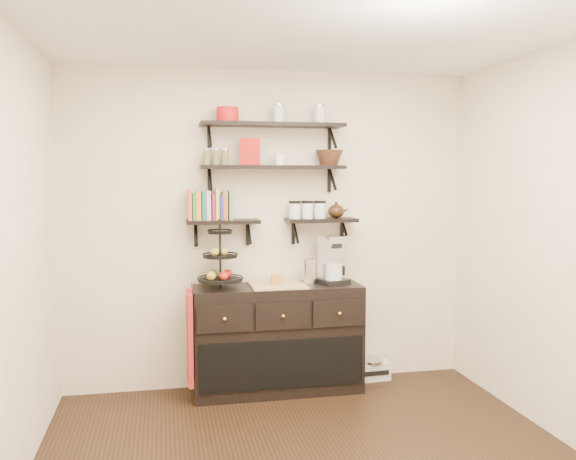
{
  "coord_description": "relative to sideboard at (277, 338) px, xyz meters",
  "views": [
    {
      "loc": [
        -0.91,
        -3.4,
        1.82
      ],
      "look_at": [
        0.03,
        1.15,
        1.4
      ],
      "focal_mm": 38.0,
      "sensor_mm": 36.0,
      "label": 1
    }
  ],
  "objects": [
    {
      "name": "shelf_mid",
      "position": [
        -0.02,
        0.1,
        1.43
      ],
      "size": [
        1.2,
        0.27,
        0.23
      ],
      "color": "black",
      "rests_on": "back_wall"
    },
    {
      "name": "recipe_box",
      "position": [
        -0.21,
        0.1,
        1.56
      ],
      "size": [
        0.17,
        0.09,
        0.22
      ],
      "primitive_type": "cube",
      "rotation": [
        0.0,
        0.0,
        -0.17
      ],
      "color": "red",
      "rests_on": "shelf_mid"
    },
    {
      "name": "sideboard",
      "position": [
        0.0,
        0.0,
        0.0
      ],
      "size": [
        1.4,
        0.5,
        0.92
      ],
      "color": "black",
      "rests_on": "floor"
    },
    {
      "name": "apron",
      "position": [
        -0.73,
        -0.1,
        0.07
      ],
      "size": [
        0.04,
        0.32,
        0.74
      ],
      "primitive_type": "cube",
      "color": "maroon",
      "rests_on": "sideboard"
    },
    {
      "name": "back_wall",
      "position": [
        -0.02,
        0.24,
        0.9
      ],
      "size": [
        3.5,
        0.02,
        2.7
      ],
      "primitive_type": "cube",
      "color": "white",
      "rests_on": "ground"
    },
    {
      "name": "glass_canisters",
      "position": [
        0.28,
        0.12,
        1.06
      ],
      "size": [
        0.32,
        0.1,
        0.13
      ],
      "color": "silver",
      "rests_on": "shelf_low_right"
    },
    {
      "name": "coffee_maker",
      "position": [
        0.48,
        0.03,
        0.64
      ],
      "size": [
        0.27,
        0.27,
        0.41
      ],
      "rotation": [
        0.0,
        0.0,
        0.31
      ],
      "color": "black",
      "rests_on": "sideboard"
    },
    {
      "name": "thermal_carafe",
      "position": [
        0.27,
        -0.02,
        0.56
      ],
      "size": [
        0.11,
        0.11,
        0.22
      ],
      "primitive_type": "cylinder",
      "color": "silver",
      "rests_on": "sideboard"
    },
    {
      "name": "shelf_low_right",
      "position": [
        0.4,
        0.12,
        0.98
      ],
      "size": [
        0.6,
        0.25,
        0.23
      ],
      "color": "black",
      "rests_on": "back_wall"
    },
    {
      "name": "fruit_stand",
      "position": [
        -0.47,
        0.0,
        0.63
      ],
      "size": [
        0.37,
        0.37,
        0.54
      ],
      "rotation": [
        0.0,
        0.0,
        0.14
      ],
      "color": "black",
      "rests_on": "sideboard"
    },
    {
      "name": "radio",
      "position": [
        0.88,
        0.11,
        -0.36
      ],
      "size": [
        0.31,
        0.21,
        0.18
      ],
      "rotation": [
        0.0,
        0.0,
        0.06
      ],
      "color": "silver",
      "rests_on": "floor"
    },
    {
      "name": "shelf_top",
      "position": [
        -0.02,
        0.1,
        1.78
      ],
      "size": [
        1.2,
        0.27,
        0.23
      ],
      "color": "black",
      "rests_on": "back_wall"
    },
    {
      "name": "walnut_bowl",
      "position": [
        0.47,
        0.1,
        1.51
      ],
      "size": [
        0.24,
        0.24,
        0.13
      ],
      "primitive_type": null,
      "color": "black",
      "rests_on": "shelf_mid"
    },
    {
      "name": "left_wall",
      "position": [
        -1.77,
        -1.51,
        0.9
      ],
      "size": [
        0.02,
        3.5,
        2.7
      ],
      "primitive_type": "cube",
      "color": "white",
      "rests_on": "ground"
    },
    {
      "name": "cookbooks",
      "position": [
        -0.52,
        0.12,
        1.11
      ],
      "size": [
        0.36,
        0.15,
        0.26
      ],
      "color": "#DB5330",
      "rests_on": "shelf_low_left"
    },
    {
      "name": "ramekins",
      "position": [
        0.04,
        0.1,
        1.5
      ],
      "size": [
        0.09,
        0.09,
        0.1
      ],
      "primitive_type": "cylinder",
      "color": "white",
      "rests_on": "shelf_mid"
    },
    {
      "name": "red_pot",
      "position": [
        -0.39,
        0.1,
        1.86
      ],
      "size": [
        0.18,
        0.18,
        0.12
      ],
      "primitive_type": "cylinder",
      "color": "red",
      "rests_on": "shelf_top"
    },
    {
      "name": "shelf_low_left",
      "position": [
        -0.44,
        0.12,
        0.98
      ],
      "size": [
        0.6,
        0.25,
        0.23
      ],
      "color": "black",
      "rests_on": "back_wall"
    },
    {
      "name": "ceiling",
      "position": [
        -0.02,
        -1.51,
        2.25
      ],
      "size": [
        3.5,
        3.5,
        0.02
      ],
      "primitive_type": "cube",
      "color": "white",
      "rests_on": "back_wall"
    },
    {
      "name": "teapot",
      "position": [
        0.54,
        0.12,
        1.07
      ],
      "size": [
        0.21,
        0.18,
        0.14
      ],
      "primitive_type": null,
      "rotation": [
        0.0,
        0.0,
        -0.23
      ],
      "color": "#321C0F",
      "rests_on": "shelf_low_right"
    },
    {
      "name": "candle",
      "position": [
        -0.01,
        0.0,
        0.5
      ],
      "size": [
        0.08,
        0.08,
        0.08
      ],
      "primitive_type": "cube",
      "color": "#AD7428",
      "rests_on": "sideboard"
    }
  ]
}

